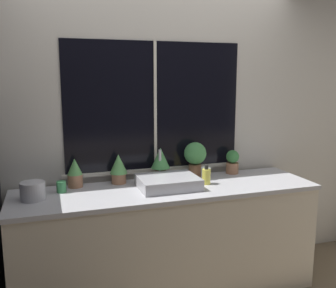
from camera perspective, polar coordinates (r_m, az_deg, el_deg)
wall_back at (r=3.24m, az=-2.14°, el=3.04°), size 8.00×0.09×2.70m
wall_right at (r=5.00m, az=20.62°, el=4.90°), size 0.06×7.00×2.70m
counter at (r=3.13m, az=-0.03°, el=-14.48°), size 2.40×0.65×0.89m
sink at (r=2.96m, az=0.04°, el=-5.81°), size 0.46×0.42×0.27m
potted_plant_far_left at (r=3.05m, az=-14.00°, el=-4.28°), size 0.12×0.12×0.23m
potted_plant_left at (r=3.09m, az=-7.54°, el=-3.59°), size 0.14×0.14×0.24m
potted_plant_center at (r=3.16m, az=-1.16°, el=-2.51°), size 0.16×0.16×0.28m
potted_plant_right at (r=3.26m, az=4.16°, el=-1.84°), size 0.19×0.19×0.31m
potted_plant_far_right at (r=3.43m, az=9.80°, el=-2.64°), size 0.12×0.12×0.21m
soap_bottle at (r=3.06m, az=5.86°, el=-4.90°), size 0.07×0.07×0.16m
mug_white at (r=3.21m, az=5.79°, el=-4.48°), size 0.08×0.08×0.10m
mug_green at (r=2.95m, az=-15.94°, el=-6.30°), size 0.07×0.07×0.09m
kettle at (r=2.84m, az=-19.92°, el=-6.63°), size 0.17×0.17×0.14m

